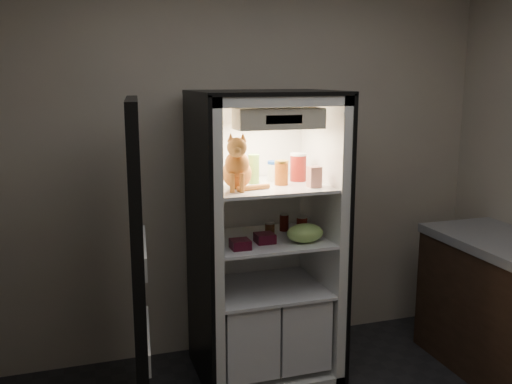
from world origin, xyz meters
TOP-DOWN VIEW (x-y plane):
  - room_shell at (0.00, 0.00)m, footprint 3.60×3.60m
  - refrigerator at (0.00, 1.38)m, footprint 0.90×0.72m
  - fridge_door at (-0.85, 0.98)m, footprint 0.15×0.87m
  - tabby_cat at (-0.22, 1.23)m, footprint 0.30×0.35m
  - parmesan_shaker at (-0.06, 1.39)m, footprint 0.07×0.07m
  - mayo_tub at (0.09, 1.42)m, footprint 0.09×0.09m
  - salsa_jar at (0.08, 1.29)m, footprint 0.09×0.09m
  - pepper_jar at (0.24, 1.38)m, footprint 0.11×0.11m
  - cream_carton at (0.25, 1.15)m, footprint 0.07×0.07m
  - soda_can_a at (0.17, 1.45)m, footprint 0.06×0.06m
  - soda_can_b at (0.27, 1.36)m, footprint 0.06×0.06m
  - soda_can_c at (0.23, 1.29)m, footprint 0.07×0.07m
  - condiment_jar at (0.04, 1.38)m, footprint 0.06×0.06m
  - grape_bag at (0.20, 1.16)m, footprint 0.24×0.17m
  - berry_box_left at (-0.23, 1.15)m, footprint 0.11×0.11m
  - berry_box_right at (-0.04, 1.23)m, footprint 0.12×0.12m

SIDE VIEW (x-z plane):
  - refrigerator at x=0.00m, z-range -0.15..1.73m
  - fridge_door at x=-0.85m, z-range -0.01..1.84m
  - berry_box_left at x=-0.23m, z-range 0.94..1.00m
  - berry_box_right at x=-0.04m, z-range 0.94..1.00m
  - condiment_jar at x=0.04m, z-range 0.94..1.03m
  - soda_can_a at x=0.17m, z-range 0.94..1.05m
  - soda_can_b at x=0.27m, z-range 0.94..1.05m
  - grape_bag at x=0.20m, z-range 0.94..1.06m
  - soda_can_c at x=0.23m, z-range 0.94..1.07m
  - cream_carton at x=0.25m, z-range 1.29..1.42m
  - mayo_tub at x=0.09m, z-range 1.29..1.42m
  - salsa_jar at x=0.08m, z-range 1.29..1.45m
  - pepper_jar at x=0.24m, z-range 1.29..1.47m
  - parmesan_shaker at x=-0.06m, z-range 1.29..1.48m
  - tabby_cat at x=-0.22m, z-range 1.24..1.60m
  - room_shell at x=0.00m, z-range -0.18..3.42m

